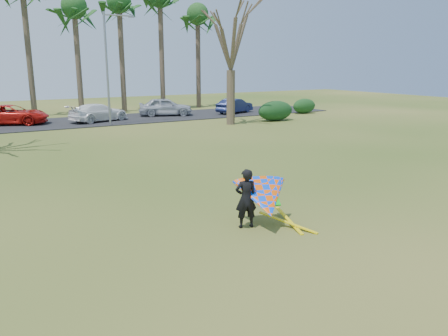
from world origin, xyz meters
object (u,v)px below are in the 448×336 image
bare_tree_right (231,33)px  streetlight (109,63)px  car_3 (99,112)px  car_2 (11,115)px  kite_flyer (263,198)px  car_5 (235,106)px  car_4 (165,107)px

bare_tree_right → streetlight: (-7.84, 4.00, -2.10)m
car_3 → streetlight: bearing=168.6°
car_2 → kite_flyer: bearing=-148.5°
streetlight → car_5: bearing=9.5°
car_2 → bare_tree_right: bearing=-95.6°
car_2 → car_5: car_2 is taller
car_4 → kite_flyer: 27.25m
bare_tree_right → car_3: bare_tree_right is taller
car_4 → car_5: size_ratio=1.14×
car_2 → car_5: bearing=-72.5°
streetlight → car_5: size_ratio=2.00×
car_4 → kite_flyer: (-8.17, -26.00, 0.01)m
kite_flyer → streetlight: bearing=83.7°
streetlight → car_4: (5.67, 3.33, -3.63)m
car_3 → car_4: size_ratio=1.04×
car_2 → car_3: car_2 is taller
car_2 → car_3: 6.23m
car_4 → car_5: bearing=-81.9°
streetlight → kite_flyer: streetlight is taller
bare_tree_right → car_5: bearing=55.7°
car_5 → car_4: bearing=55.3°
car_5 → kite_flyer: bearing=127.0°
streetlight → kite_flyer: size_ratio=3.35×
car_2 → kite_flyer: (3.91, -26.47, 0.06)m
car_2 → car_5: 18.43m
kite_flyer → car_3: bearing=85.1°
streetlight → kite_flyer: (-2.50, -22.67, -3.62)m
car_3 → car_4: car_4 is taller
car_2 → kite_flyer: 26.76m
bare_tree_right → car_5: size_ratio=2.31×
car_3 → car_5: size_ratio=1.18×
bare_tree_right → car_2: 17.24m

